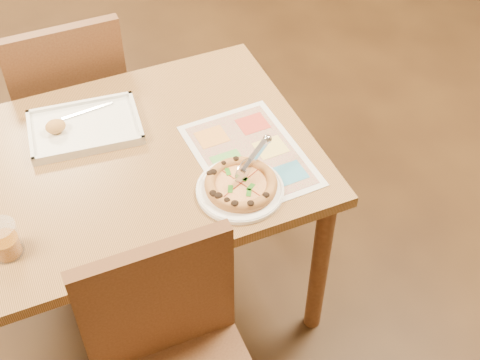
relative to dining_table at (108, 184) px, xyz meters
name	(u,v)px	position (x,y,z in m)	size (l,w,h in m)	color
dining_table	(108,184)	(0.00, 0.00, 0.00)	(1.30, 0.85, 0.72)	#9D693E
chair_near	(172,352)	(0.00, -0.60, -0.07)	(0.42, 0.42, 0.47)	brown
chair_far	(69,92)	(0.00, 0.60, -0.07)	(0.42, 0.42, 0.47)	brown
plate	(240,190)	(0.34, -0.27, 0.09)	(0.26, 0.26, 0.01)	white
pizza	(241,184)	(0.35, -0.26, 0.11)	(0.22, 0.22, 0.03)	#BF7A41
pizza_cutter	(252,160)	(0.39, -0.23, 0.17)	(0.14, 0.08, 0.09)	silver
appetizer_tray	(83,128)	(-0.02, 0.18, 0.10)	(0.38, 0.28, 0.06)	silver
glass_tumbler	(4,241)	(-0.33, -0.22, 0.13)	(0.09, 0.09, 0.11)	#87460A
menu	(250,155)	(0.43, -0.14, 0.09)	(0.31, 0.44, 0.01)	silver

